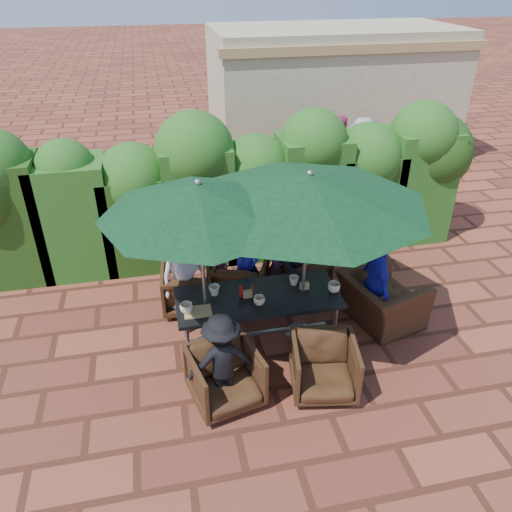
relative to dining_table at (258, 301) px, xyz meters
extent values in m
plane|color=brown|center=(-0.01, 0.18, -0.67)|extent=(80.00, 80.00, 0.00)
cube|color=black|center=(0.00, 0.00, 0.05)|extent=(2.16, 0.90, 0.05)
cube|color=gray|center=(0.00, 0.00, -0.55)|extent=(1.96, 0.05, 0.05)
cylinder|color=gray|center=(-0.98, -0.35, -0.32)|extent=(0.05, 0.05, 0.70)
cylinder|color=gray|center=(-0.98, 0.35, -0.32)|extent=(0.05, 0.05, 0.70)
cylinder|color=gray|center=(0.98, -0.35, -0.32)|extent=(0.05, 0.05, 0.70)
cylinder|color=gray|center=(0.98, 0.35, -0.32)|extent=(0.05, 0.05, 0.70)
cylinder|color=gray|center=(-0.70, 0.01, -0.66)|extent=(0.44, 0.44, 0.03)
cylinder|color=gray|center=(-0.70, 0.01, 0.53)|extent=(0.04, 0.04, 2.40)
cone|color=black|center=(-0.70, 0.01, 1.55)|extent=(2.38, 2.38, 0.38)
sphere|color=gray|center=(-0.70, 0.01, 1.75)|extent=(0.08, 0.08, 0.08)
cylinder|color=gray|center=(0.62, 0.00, -0.66)|extent=(0.44, 0.44, 0.03)
cylinder|color=gray|center=(0.62, 0.00, 0.53)|extent=(0.04, 0.04, 2.40)
cone|color=black|center=(0.62, 0.00, 1.55)|extent=(2.99, 2.99, 0.38)
sphere|color=gray|center=(0.62, 0.00, 1.75)|extent=(0.08, 0.08, 0.08)
imported|color=black|center=(-0.87, 0.99, -0.30)|extent=(0.78, 0.74, 0.75)
imported|color=black|center=(-0.05, 0.99, -0.28)|extent=(0.98, 0.96, 0.79)
imported|color=black|center=(0.94, 1.01, -0.32)|extent=(0.79, 0.75, 0.71)
imported|color=black|center=(-0.61, -0.98, -0.28)|extent=(0.92, 0.88, 0.80)
imported|color=black|center=(0.59, -1.07, -0.28)|extent=(0.88, 0.84, 0.78)
imported|color=black|center=(1.85, 0.09, -0.20)|extent=(0.97, 1.24, 0.96)
imported|color=silver|center=(-0.91, 0.85, 0.03)|extent=(0.80, 0.65, 1.41)
imported|color=#2222B8|center=(0.06, 0.98, -0.05)|extent=(0.56, 0.52, 1.26)
imported|color=black|center=(0.81, 0.86, -0.02)|extent=(0.68, 0.48, 1.30)
imported|color=black|center=(-0.63, -0.96, -0.06)|extent=(0.80, 0.41, 1.22)
imported|color=#2222B8|center=(1.72, 0.06, 0.01)|extent=(0.45, 0.83, 1.37)
imported|color=#C2446B|center=(-0.38, 1.09, -0.23)|extent=(0.36, 0.31, 0.89)
imported|color=#824596|center=(0.54, 1.12, -0.22)|extent=(0.40, 0.37, 0.90)
imported|color=#23823A|center=(1.69, 4.26, 0.14)|extent=(1.55, 1.36, 1.64)
imported|color=#C2446B|center=(2.77, 4.71, 0.20)|extent=(0.86, 0.54, 1.75)
imported|color=#9B9CA3|center=(3.29, 4.54, 0.18)|extent=(1.17, 0.72, 1.71)
imported|color=beige|center=(-0.95, -0.15, 0.14)|extent=(0.17, 0.17, 0.13)
imported|color=beige|center=(-0.55, 0.16, 0.15)|extent=(0.15, 0.15, 0.14)
imported|color=beige|center=(-0.02, -0.18, 0.14)|extent=(0.15, 0.15, 0.12)
imported|color=beige|center=(0.54, 0.17, 0.14)|extent=(0.14, 0.14, 0.13)
imported|color=beige|center=(1.02, -0.11, 0.14)|extent=(0.17, 0.17, 0.13)
cylinder|color=#B20C0A|center=(-0.22, 0.03, 0.16)|extent=(0.04, 0.04, 0.17)
cylinder|color=#4C230C|center=(-0.06, 0.03, 0.16)|extent=(0.04, 0.04, 0.17)
cube|color=#A88051|center=(-0.82, -0.18, 0.09)|extent=(0.35, 0.25, 0.02)
cube|color=tan|center=(-0.13, 0.01, 0.13)|extent=(0.12, 0.06, 0.10)
cube|color=tan|center=(0.65, 0.04, 0.13)|extent=(0.12, 0.06, 0.10)
cube|color=#12330E|center=(-3.51, 2.48, 0.34)|extent=(1.15, 0.95, 2.04)
cube|color=#12330E|center=(-2.51, 2.48, 0.29)|extent=(1.15, 0.95, 1.93)
sphere|color=#12330E|center=(-2.51, 2.48, 1.15)|extent=(0.90, 0.90, 0.90)
cube|color=#12330E|center=(-1.51, 2.48, 0.15)|extent=(1.15, 0.95, 1.65)
sphere|color=#12330E|center=(-1.51, 2.48, 0.88)|extent=(1.18, 1.18, 1.18)
cube|color=#12330E|center=(-0.51, 2.48, 0.35)|extent=(1.15, 0.95, 2.05)
sphere|color=#12330E|center=(-0.51, 2.48, 1.27)|extent=(1.29, 1.29, 1.29)
cube|color=#12330E|center=(0.49, 2.48, 0.15)|extent=(1.15, 0.95, 1.65)
sphere|color=#12330E|center=(0.49, 2.48, 0.88)|extent=(1.19, 1.19, 1.19)
cube|color=#12330E|center=(1.49, 2.48, 0.35)|extent=(1.15, 0.95, 2.05)
sphere|color=#12330E|center=(1.49, 2.48, 1.27)|extent=(1.14, 1.14, 1.14)
cube|color=#12330E|center=(2.49, 2.48, 0.18)|extent=(1.15, 0.95, 1.71)
sphere|color=#12330E|center=(2.49, 2.48, 0.94)|extent=(1.23, 1.23, 1.23)
cube|color=#12330E|center=(3.49, 2.48, 0.35)|extent=(1.15, 0.95, 2.05)
sphere|color=#12330E|center=(3.49, 2.48, 1.27)|extent=(1.19, 1.19, 1.19)
sphere|color=#12330E|center=(3.79, 2.58, 0.93)|extent=(1.40, 1.40, 1.40)
cube|color=beige|center=(3.49, 7.18, 0.93)|extent=(6.00, 3.00, 3.20)
cube|color=tan|center=(3.49, 5.73, 2.23)|extent=(6.20, 0.25, 0.20)
camera|label=1|loc=(-1.15, -5.27, 3.91)|focal=35.00mm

